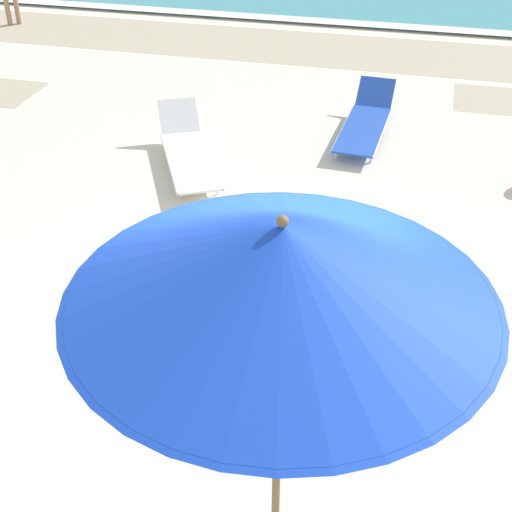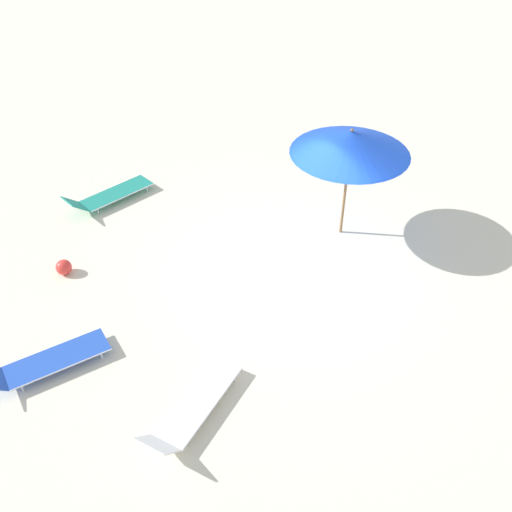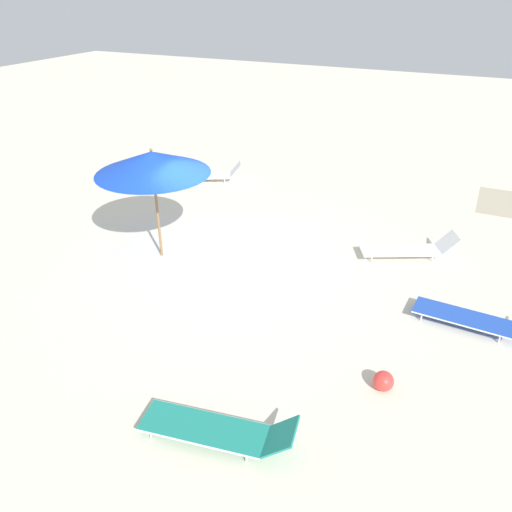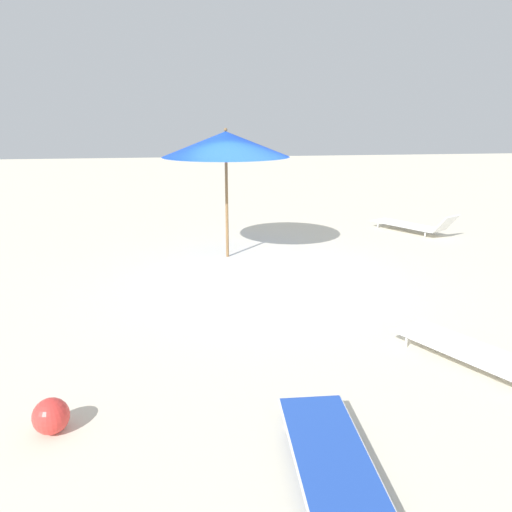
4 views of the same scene
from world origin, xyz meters
name	(u,v)px [view 1 (image 1 of 4)]	position (x,y,z in m)	size (l,w,h in m)	color
ground_plane	(268,364)	(0.00, 0.01, -0.08)	(60.00, 60.00, 0.16)	beige
beach_umbrella	(281,265)	(0.45, -1.73, 2.33)	(2.58, 2.58, 2.65)	olive
sun_lounger_under_umbrella	(188,151)	(-2.01, 3.71, 0.21)	(1.54, 2.28, 0.58)	white
sun_lounger_beside_umbrella	(366,122)	(0.32, 5.35, 0.21)	(0.74, 2.28, 0.54)	blue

